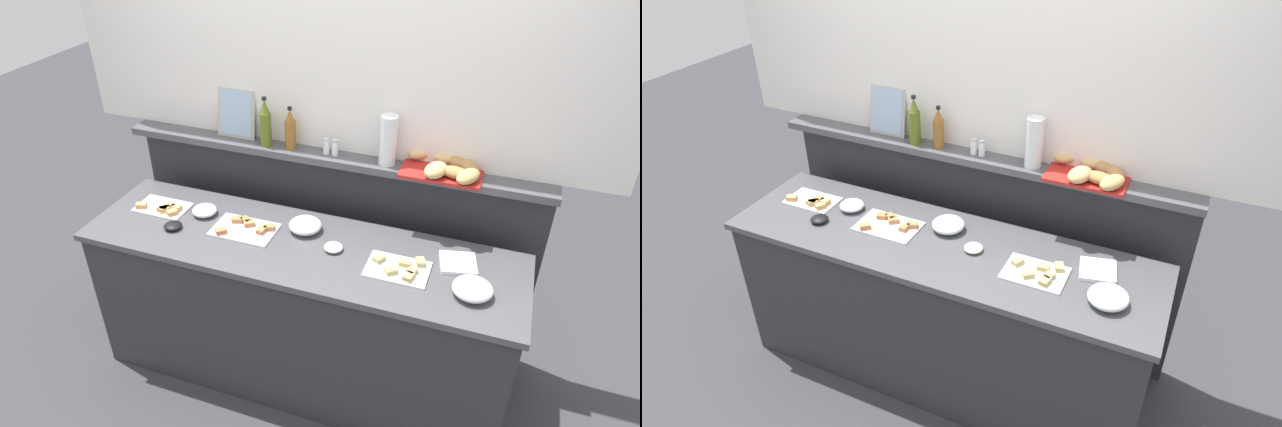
% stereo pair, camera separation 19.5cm
% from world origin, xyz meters
% --- Properties ---
extents(ground_plane, '(12.00, 12.00, 0.00)m').
position_xyz_m(ground_plane, '(0.00, 0.60, 0.00)').
color(ground_plane, '#38383D').
extents(buffet_counter, '(2.27, 0.64, 0.93)m').
position_xyz_m(buffet_counter, '(0.00, 0.00, 0.47)').
color(buffet_counter, '#2D2D33').
rests_on(buffet_counter, ground_plane).
extents(back_ledge_unit, '(2.37, 0.22, 1.25)m').
position_xyz_m(back_ledge_unit, '(0.00, 0.50, 0.66)').
color(back_ledge_unit, '#2D2D33').
rests_on(back_ledge_unit, ground_plane).
extents(upper_wall_panel, '(2.97, 0.08, 1.35)m').
position_xyz_m(upper_wall_panel, '(0.00, 0.52, 1.93)').
color(upper_wall_panel, white).
rests_on(upper_wall_panel, back_ledge_unit).
extents(sandwich_platter_front, '(0.30, 0.21, 0.04)m').
position_xyz_m(sandwich_platter_front, '(0.53, -0.03, 0.94)').
color(sandwich_platter_front, white).
rests_on(sandwich_platter_front, buffet_counter).
extents(sandwich_platter_side, '(0.29, 0.19, 0.04)m').
position_xyz_m(sandwich_platter_side, '(-0.83, 0.05, 0.94)').
color(sandwich_platter_side, white).
rests_on(sandwich_platter_side, buffet_counter).
extents(sandwich_platter_rear, '(0.33, 0.22, 0.04)m').
position_xyz_m(sandwich_platter_rear, '(-0.31, 0.03, 0.94)').
color(sandwich_platter_rear, white).
rests_on(sandwich_platter_rear, buffet_counter).
extents(glass_bowl_large, '(0.14, 0.14, 0.05)m').
position_xyz_m(glass_bowl_large, '(-0.59, 0.09, 0.96)').
color(glass_bowl_large, silver).
rests_on(glass_bowl_large, buffet_counter).
extents(glass_bowl_medium, '(0.18, 0.18, 0.07)m').
position_xyz_m(glass_bowl_medium, '(0.87, -0.09, 0.97)').
color(glass_bowl_medium, silver).
rests_on(glass_bowl_medium, buffet_counter).
extents(glass_bowl_small, '(0.17, 0.17, 0.07)m').
position_xyz_m(glass_bowl_small, '(-0.01, 0.13, 0.96)').
color(glass_bowl_small, silver).
rests_on(glass_bowl_small, buffet_counter).
extents(condiment_bowl_red, '(0.10, 0.10, 0.03)m').
position_xyz_m(condiment_bowl_red, '(0.18, 0.02, 0.95)').
color(condiment_bowl_red, silver).
rests_on(condiment_bowl_red, buffet_counter).
extents(condiment_bowl_cream, '(0.09, 0.09, 0.03)m').
position_xyz_m(condiment_bowl_cream, '(-0.68, -0.09, 0.95)').
color(condiment_bowl_cream, black).
rests_on(condiment_bowl_cream, buffet_counter).
extents(napkin_stack, '(0.20, 0.20, 0.02)m').
position_xyz_m(napkin_stack, '(0.78, 0.11, 0.94)').
color(napkin_stack, white).
rests_on(napkin_stack, buffet_counter).
extents(olive_oil_bottle, '(0.06, 0.06, 0.28)m').
position_xyz_m(olive_oil_bottle, '(-0.35, 0.41, 1.37)').
color(olive_oil_bottle, '#56661E').
rests_on(olive_oil_bottle, back_ledge_unit).
extents(vinegar_bottle_amber, '(0.06, 0.06, 0.24)m').
position_xyz_m(vinegar_bottle_amber, '(-0.21, 0.42, 1.36)').
color(vinegar_bottle_amber, '#8E5B23').
rests_on(vinegar_bottle_amber, back_ledge_unit).
extents(salt_shaker, '(0.03, 0.03, 0.09)m').
position_xyz_m(salt_shaker, '(0.00, 0.42, 1.29)').
color(salt_shaker, white).
rests_on(salt_shaker, back_ledge_unit).
extents(pepper_shaker, '(0.03, 0.03, 0.09)m').
position_xyz_m(pepper_shaker, '(0.05, 0.42, 1.29)').
color(pepper_shaker, white).
rests_on(pepper_shaker, back_ledge_unit).
extents(bread_basket, '(0.42, 0.35, 0.08)m').
position_xyz_m(bread_basket, '(0.64, 0.42, 1.29)').
color(bread_basket, '#B2231E').
rests_on(bread_basket, back_ledge_unit).
extents(framed_picture, '(0.22, 0.07, 0.28)m').
position_xyz_m(framed_picture, '(-0.55, 0.46, 1.39)').
color(framed_picture, '#B2AD9E').
rests_on(framed_picture, back_ledge_unit).
extents(water_carafe, '(0.09, 0.09, 0.26)m').
position_xyz_m(water_carafe, '(0.33, 0.42, 1.38)').
color(water_carafe, silver).
rests_on(water_carafe, back_ledge_unit).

